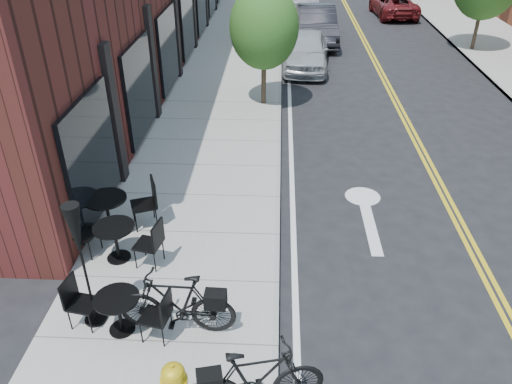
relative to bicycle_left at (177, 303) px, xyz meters
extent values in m
plane|color=black|center=(1.65, 1.23, -0.70)|extent=(120.00, 120.00, 0.00)
cube|color=#9E9B93|center=(-0.35, 11.23, -0.64)|extent=(4.00, 70.00, 0.12)
cylinder|color=#382B1E|center=(1.05, 10.23, 0.23)|extent=(0.16, 0.16, 1.61)
ellipsoid|color=#2E561B|center=(1.05, 10.23, 1.91)|extent=(2.20, 2.20, 2.64)
cylinder|color=#382B1E|center=(1.05, 18.23, 0.26)|extent=(0.16, 0.16, 1.68)
cylinder|color=#382B1E|center=(10.25, 17.23, 0.33)|extent=(0.16, 0.16, 1.82)
cylinder|color=gold|center=(0.25, -1.53, 0.11)|extent=(0.39, 0.39, 0.04)
cylinder|color=gold|center=(0.25, -1.53, 0.19)|extent=(0.33, 0.33, 0.15)
ellipsoid|color=gold|center=(0.25, -1.53, 0.28)|extent=(0.32, 0.32, 0.19)
cylinder|color=gold|center=(0.25, -1.53, 0.37)|extent=(0.06, 0.06, 0.06)
imported|color=black|center=(0.00, 0.00, 0.00)|extent=(1.95, 0.61, 1.16)
imported|color=black|center=(1.35, -1.40, 0.00)|extent=(1.99, 0.96, 1.15)
cylinder|color=black|center=(-0.95, -0.05, -0.56)|extent=(0.50, 0.50, 0.03)
cylinder|color=black|center=(-0.95, -0.05, -0.23)|extent=(0.07, 0.07, 0.68)
cylinder|color=black|center=(-0.95, -0.05, 0.11)|extent=(0.86, 0.86, 0.03)
cylinder|color=black|center=(-1.53, 1.79, -0.56)|extent=(0.55, 0.55, 0.03)
cylinder|color=black|center=(-1.53, 1.79, -0.20)|extent=(0.07, 0.07, 0.73)
cylinder|color=black|center=(-1.53, 1.79, 0.17)|extent=(0.94, 0.94, 0.03)
cylinder|color=black|center=(-1.95, 2.67, -0.56)|extent=(0.65, 0.65, 0.03)
cylinder|color=black|center=(-1.95, 2.67, -0.17)|extent=(0.09, 0.09, 0.80)
cylinder|color=black|center=(-1.95, 2.67, 0.24)|extent=(1.12, 1.12, 0.03)
cylinder|color=black|center=(-1.45, 0.14, -0.56)|extent=(0.38, 0.38, 0.04)
cylinder|color=black|center=(-1.45, 0.14, 0.57)|extent=(0.04, 0.04, 2.25)
cone|color=black|center=(-1.45, 0.14, 1.25)|extent=(0.27, 0.27, 0.99)
imported|color=#A8ACB1|center=(2.64, 14.38, 0.03)|extent=(2.03, 4.40, 1.46)
imported|color=black|center=(3.25, 18.41, 0.12)|extent=(1.85, 4.99, 1.63)
imported|color=maroon|center=(7.95, 24.17, -0.08)|extent=(2.34, 4.60, 1.24)
camera|label=1|loc=(1.55, -5.80, 5.72)|focal=35.00mm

